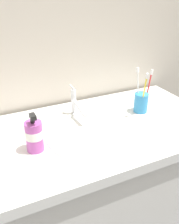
{
  "coord_description": "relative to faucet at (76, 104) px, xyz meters",
  "views": [
    {
      "loc": [
        -0.36,
        -0.84,
        1.4
      ],
      "look_at": [
        0.04,
        -0.01,
        0.92
      ],
      "focal_mm": 40.71,
      "sensor_mm": 36.0,
      "label": 1
    }
  ],
  "objects": [
    {
      "name": "faucet",
      "position": [
        0.0,
        0.0,
        0.0
      ],
      "size": [
        0.02,
        0.18,
        0.14
      ],
      "color": "silver",
      "rests_on": "sink_basin"
    },
    {
      "name": "sink_basin",
      "position": [
        -0.0,
        -0.18,
        -0.1
      ],
      "size": [
        0.39,
        0.39,
        0.11
      ],
      "color": "white",
      "rests_on": "vanity_counter"
    },
    {
      "name": "vanity_counter",
      "position": [
        -0.04,
        -0.14,
        -0.48
      ],
      "size": [
        1.25,
        0.59,
        0.83
      ],
      "color": "silver",
      "rests_on": "ground"
    },
    {
      "name": "tiled_wall_back",
      "position": [
        -0.04,
        0.19,
        0.31
      ],
      "size": [
        2.45,
        0.04,
        2.4
      ],
      "primitive_type": "cube",
      "color": "beige",
      "rests_on": "ground"
    },
    {
      "name": "toothbrush_red",
      "position": [
        0.34,
        -0.09,
        0.05
      ],
      "size": [
        0.04,
        0.02,
        0.2
      ],
      "color": "red",
      "rests_on": "toothbrush_cup"
    },
    {
      "name": "toothbrush_cup",
      "position": [
        0.3,
        -0.09,
        -0.02
      ],
      "size": [
        0.07,
        0.07,
        0.09
      ],
      "primitive_type": "cylinder",
      "color": "#338CCC",
      "rests_on": "vanity_counter"
    },
    {
      "name": "soap_dispenser",
      "position": [
        -0.24,
        -0.18,
        -0.0
      ],
      "size": [
        0.07,
        0.07,
        0.16
      ],
      "color": "#B24CA5",
      "rests_on": "vanity_counter"
    },
    {
      "name": "toothbrush_white",
      "position": [
        0.29,
        -0.07,
        0.06
      ],
      "size": [
        0.02,
        0.04,
        0.21
      ],
      "color": "white",
      "rests_on": "toothbrush_cup"
    },
    {
      "name": "toothbrush_yellow",
      "position": [
        0.29,
        -0.12,
        0.06
      ],
      "size": [
        0.03,
        0.05,
        0.21
      ],
      "color": "yellow",
      "rests_on": "toothbrush_cup"
    }
  ]
}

